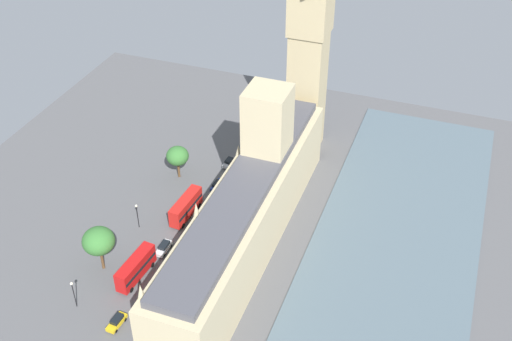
{
  "coord_description": "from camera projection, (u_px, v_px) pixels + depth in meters",
  "views": [
    {
      "loc": [
        -37.05,
        89.61,
        90.11
      ],
      "look_at": [
        1.0,
        -14.01,
        8.88
      ],
      "focal_mm": 44.54,
      "sensor_mm": 36.0,
      "label": 1
    }
  ],
  "objects": [
    {
      "name": "car_blue_far_end",
      "position": [
        218.0,
        185.0,
        145.99
      ],
      "size": [
        2.14,
        4.59,
        1.74
      ],
      "rotation": [
        0.0,
        0.0,
        3.07
      ],
      "color": "navy",
      "rests_on": "ground"
    },
    {
      "name": "double_decker_bus_leading",
      "position": [
        136.0,
        268.0,
        122.16
      ],
      "size": [
        3.39,
        10.67,
        4.75
      ],
      "rotation": [
        0.0,
        0.0,
        -0.08
      ],
      "color": "red",
      "rests_on": "ground"
    },
    {
      "name": "ground_plane",
      "position": [
        237.0,
        244.0,
        131.44
      ],
      "size": [
        139.68,
        139.68,
        0.0
      ],
      "primitive_type": "plane",
      "color": "#565659"
    },
    {
      "name": "parliament_building",
      "position": [
        249.0,
        207.0,
        126.9
      ],
      "size": [
        12.13,
        69.68,
        30.09
      ],
      "color": "#CCBA8E",
      "rests_on": "ground"
    },
    {
      "name": "plane_tree_corner",
      "position": [
        99.0,
        241.0,
        121.52
      ],
      "size": [
        6.32,
        6.32,
        9.9
      ],
      "color": "brown",
      "rests_on": "ground"
    },
    {
      "name": "street_lamp_slot_10",
      "position": [
        73.0,
        290.0,
        115.17
      ],
      "size": [
        0.56,
        0.56,
        6.27
      ],
      "color": "black",
      "rests_on": "ground"
    },
    {
      "name": "clock_tower",
      "position": [
        309.0,
        35.0,
        143.43
      ],
      "size": [
        9.01,
        9.01,
        57.51
      ],
      "color": "tan",
      "rests_on": "ground"
    },
    {
      "name": "plane_tree_opposite_hall",
      "position": [
        178.0,
        156.0,
        146.63
      ],
      "size": [
        5.24,
        5.24,
        8.17
      ],
      "color": "brown",
      "rests_on": "ground"
    },
    {
      "name": "double_decker_bus_near_tower",
      "position": [
        186.0,
        206.0,
        137.01
      ],
      "size": [
        3.23,
        10.64,
        4.75
      ],
      "rotation": [
        0.0,
        0.0,
        3.07
      ],
      "color": "red",
      "rests_on": "ground"
    },
    {
      "name": "car_white_under_trees",
      "position": [
        164.0,
        247.0,
        129.2
      ],
      "size": [
        1.95,
        4.73,
        1.74
      ],
      "rotation": [
        0.0,
        0.0,
        -0.02
      ],
      "color": "silver",
      "rests_on": "ground"
    },
    {
      "name": "street_lamp_trailing",
      "position": [
        137.0,
        212.0,
        133.09
      ],
      "size": [
        0.56,
        0.56,
        6.12
      ],
      "color": "black",
      "rests_on": "ground"
    },
    {
      "name": "car_yellow_cab_kerbside",
      "position": [
        117.0,
        322.0,
        113.67
      ],
      "size": [
        2.07,
        4.58,
        1.74
      ],
      "rotation": [
        0.0,
        0.0,
        -0.07
      ],
      "color": "gold",
      "rests_on": "ground"
    },
    {
      "name": "car_silver_by_river_gate",
      "position": [
        229.0,
        162.0,
        153.17
      ],
      "size": [
        2.1,
        4.15,
        1.74
      ],
      "rotation": [
        0.0,
        0.0,
        -0.06
      ],
      "color": "#B7B7BC",
      "rests_on": "ground"
    },
    {
      "name": "river_thames",
      "position": [
        385.0,
        281.0,
        122.84
      ],
      "size": [
        33.42,
        125.71,
        0.25
      ],
      "primitive_type": "cube",
      "color": "slate",
      "rests_on": "ground"
    },
    {
      "name": "pedestrian_midblock",
      "position": [
        208.0,
        232.0,
        133.19
      ],
      "size": [
        0.64,
        0.57,
        1.52
      ],
      "rotation": [
        0.0,
        0.0,
        1.11
      ],
      "color": "#336B60",
      "rests_on": "ground"
    }
  ]
}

